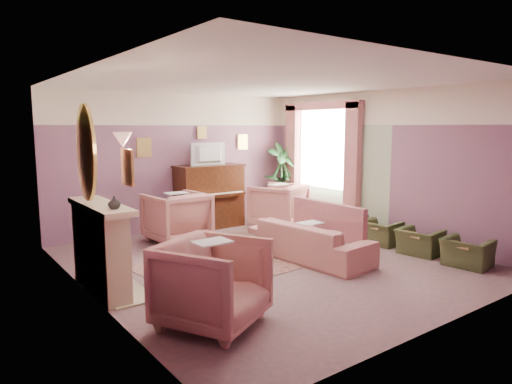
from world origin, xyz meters
TOP-DOWN VIEW (x-y plane):
  - floor at (0.00, 0.00)m, footprint 5.50×6.00m
  - ceiling at (0.00, 0.00)m, footprint 5.50×6.00m
  - wall_back at (0.00, 3.00)m, footprint 5.50×0.02m
  - wall_front at (0.00, -3.00)m, footprint 5.50×0.02m
  - wall_left at (-2.75, 0.00)m, footprint 0.02×6.00m
  - wall_right at (2.75, 0.00)m, footprint 0.02×6.00m
  - picture_rail_band at (0.00, 2.99)m, footprint 5.50×0.01m
  - stripe_panel at (2.73, 1.30)m, footprint 0.01×3.00m
  - fireplace_surround at (-2.59, 0.20)m, footprint 0.30×1.40m
  - fireplace_inset at (-2.49, 0.20)m, footprint 0.18×0.72m
  - fire_ember at (-2.45, 0.20)m, footprint 0.06×0.54m
  - mantel_shelf at (-2.56, 0.20)m, footprint 0.40×1.55m
  - hearth at (-2.39, 0.20)m, footprint 0.55×1.50m
  - mirror_frame at (-2.70, 0.20)m, footprint 0.04×0.72m
  - mirror_glass at (-2.67, 0.20)m, footprint 0.01×0.60m
  - sconce_shade at (-2.62, -0.85)m, footprint 0.20×0.20m
  - piano at (0.50, 2.68)m, footprint 1.40×0.60m
  - piano_keyshelf at (0.50, 2.33)m, footprint 1.30×0.12m
  - piano_keys at (0.50, 2.33)m, footprint 1.20×0.08m
  - piano_top at (0.50, 2.68)m, footprint 1.45×0.65m
  - television at (0.50, 2.63)m, footprint 0.80×0.12m
  - print_back_left at (-0.80, 2.96)m, footprint 0.30×0.03m
  - print_back_right at (1.55, 2.96)m, footprint 0.26×0.03m
  - print_back_mid at (0.50, 2.96)m, footprint 0.22×0.03m
  - print_left_wall at (-2.71, -1.20)m, footprint 0.03×0.28m
  - window_blind at (2.70, 1.55)m, footprint 0.03×1.40m
  - curtain_left at (2.62, 0.63)m, footprint 0.16×0.34m
  - curtain_right at (2.62, 2.47)m, footprint 0.16×0.34m
  - pelmet at (2.62, 1.55)m, footprint 0.16×2.20m
  - mantel_plant at (-2.55, 0.75)m, footprint 0.16×0.16m
  - mantel_vase at (-2.55, -0.30)m, footprint 0.16×0.16m
  - area_rug at (-0.68, 0.22)m, footprint 2.62×1.97m
  - coffee_table at (-0.78, 0.16)m, footprint 1.06×0.65m
  - table_paper at (-0.73, 0.16)m, footprint 0.35×0.28m
  - sofa at (0.57, -0.33)m, footprint 0.70×2.09m
  - sofa_throw at (0.97, -0.33)m, footprint 0.11×1.58m
  - floral_armchair_left at (-0.64, 1.94)m, footprint 0.99×0.99m
  - floral_armchair_right at (1.66, 1.80)m, footprint 0.99×0.99m
  - floral_armchair_front at (-1.95, -1.53)m, footprint 0.99×0.99m
  - olive_chair_a at (2.25, -2.03)m, footprint 0.47×0.67m
  - olive_chair_b at (2.25, -1.21)m, footprint 0.47×0.67m
  - olive_chair_c at (2.25, -0.39)m, footprint 0.47×0.67m
  - olive_chair_d at (2.25, 0.43)m, footprint 0.47×0.67m
  - side_table at (2.31, 2.54)m, footprint 0.52×0.52m
  - side_plant_big at (2.31, 2.54)m, footprint 0.30×0.30m
  - side_plant_small at (2.43, 2.44)m, footprint 0.16×0.16m
  - palm_pot at (2.38, 2.55)m, footprint 0.34×0.34m
  - palm_plant at (2.38, 2.55)m, footprint 0.76×0.76m

SIDE VIEW (x-z plane):
  - floor at x=0.00m, z-range -0.01..0.01m
  - area_rug at x=-0.68m, z-range 0.00..0.01m
  - hearth at x=-2.39m, z-range 0.00..0.02m
  - palm_pot at x=2.38m, z-range 0.00..0.34m
  - fire_ember at x=-2.45m, z-range 0.17..0.27m
  - coffee_table at x=-0.78m, z-range 0.00..0.45m
  - olive_chair_a at x=2.25m, z-range 0.00..0.58m
  - olive_chair_b at x=2.25m, z-range 0.00..0.58m
  - olive_chair_c at x=2.25m, z-range 0.00..0.58m
  - olive_chair_d at x=2.25m, z-range 0.00..0.58m
  - side_table at x=2.31m, z-range 0.00..0.70m
  - fireplace_inset at x=-2.49m, z-range 0.06..0.74m
  - sofa at x=0.57m, z-range 0.00..0.84m
  - table_paper at x=-0.73m, z-range 0.45..0.46m
  - floral_armchair_left at x=-0.64m, z-range 0.00..1.03m
  - floral_armchair_right at x=1.66m, z-range 0.00..1.03m
  - floral_armchair_front at x=-1.95m, z-range 0.00..1.03m
  - fireplace_surround at x=-2.59m, z-range 0.00..1.10m
  - sofa_throw at x=0.97m, z-range 0.31..0.89m
  - piano at x=0.50m, z-range 0.00..1.30m
  - piano_keyshelf at x=0.50m, z-range 0.69..0.75m
  - piano_keys at x=0.50m, z-range 0.75..0.77m
  - side_plant_small at x=2.43m, z-range 0.70..0.98m
  - side_plant_big at x=2.31m, z-range 0.70..1.04m
  - palm_plant at x=2.38m, z-range 0.34..1.78m
  - stripe_panel at x=2.73m, z-range 0.00..2.15m
  - mantel_shelf at x=-2.56m, z-range 1.09..1.16m
  - mantel_vase at x=-2.55m, z-range 1.15..1.31m
  - mantel_plant at x=-2.55m, z-range 1.15..1.43m
  - curtain_left at x=2.62m, z-range 0.00..2.60m
  - curtain_right at x=2.62m, z-range 0.00..2.60m
  - piano_top at x=0.50m, z-range 1.29..1.33m
  - wall_back at x=0.00m, z-range 0.00..2.80m
  - wall_front at x=0.00m, z-range 0.00..2.80m
  - wall_left at x=-2.75m, z-range 0.00..2.80m
  - wall_right at x=2.75m, z-range 0.00..2.80m
  - television at x=0.50m, z-range 1.36..1.84m
  - window_blind at x=2.70m, z-range 0.80..2.60m
  - print_back_left at x=-0.80m, z-range 1.53..1.91m
  - print_left_wall at x=-2.71m, z-range 1.54..1.90m
  - print_back_right at x=1.55m, z-range 1.61..1.95m
  - mirror_frame at x=-2.70m, z-range 1.20..2.40m
  - mirror_glass at x=-2.67m, z-range 1.27..2.33m
  - sconce_shade at x=-2.62m, z-range 1.90..2.06m
  - print_back_mid at x=0.50m, z-range 1.87..2.13m
  - picture_rail_band at x=0.00m, z-range 2.15..2.80m
  - pelmet at x=2.62m, z-range 2.48..2.64m
  - ceiling at x=0.00m, z-range 2.79..2.80m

